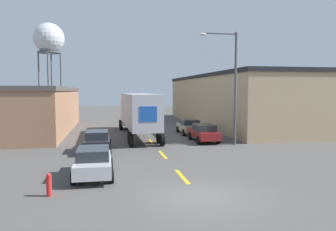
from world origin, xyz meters
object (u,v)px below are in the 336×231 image
parked_car_right_far (189,126)px  parked_car_right_mid (204,133)px  street_lamp (231,80)px  parked_car_left_near (93,162)px  water_tower (49,39)px  fire_hydrant (49,185)px  semi_truck (137,111)px  parked_car_left_far (97,141)px

parked_car_right_far → parked_car_right_mid: bearing=-90.0°
parked_car_right_mid → street_lamp: size_ratio=0.48×
parked_car_left_near → water_tower: bearing=101.1°
parked_car_right_mid → fire_hydrant: 16.26m
water_tower → fire_hydrant: (8.47, -54.23, -13.74)m
parked_car_right_mid → semi_truck: bearing=138.5°
parked_car_right_far → fire_hydrant: parked_car_right_far is taller
parked_car_right_far → fire_hydrant: bearing=-120.7°
parked_car_left_near → street_lamp: street_lamp is taller
parked_car_left_near → fire_hydrant: parked_car_left_near is taller
fire_hydrant → water_tower: bearing=98.9°
parked_car_left_far → water_tower: size_ratio=0.24×
fire_hydrant → parked_car_right_far: bearing=59.3°
parked_car_right_mid → parked_car_right_far: (0.00, 4.90, 0.00)m
fire_hydrant → semi_truck: bearing=73.1°
semi_truck → parked_car_right_mid: bearing=-43.0°
semi_truck → water_tower: water_tower is taller
parked_car_left_far → water_tower: (-10.14, 44.54, 13.44)m
parked_car_left_far → parked_car_right_mid: bearing=18.1°
semi_truck → street_lamp: (6.76, -6.53, 2.72)m
parked_car_right_far → parked_car_left_near: same height
parked_car_right_mid → parked_car_left_far: size_ratio=1.00×
parked_car_left_near → parked_car_left_far: same height
semi_truck → parked_car_right_far: 5.42m
semi_truck → water_tower: (-13.67, 37.13, 11.82)m
semi_truck → street_lamp: size_ratio=1.60×
street_lamp → fire_hydrant: bearing=-138.5°
parked_car_right_far → parked_car_left_near: (-8.70, -14.70, 0.00)m
semi_truck → water_tower: size_ratio=0.81×
parked_car_left_far → fire_hydrant: 9.83m
water_tower → parked_car_left_far: bearing=-77.2°
parked_car_left_far → fire_hydrant: size_ratio=4.43×
parked_car_left_near → fire_hydrant: 3.21m
semi_truck → parked_car_right_far: size_ratio=3.34×
semi_truck → parked_car_right_far: semi_truck is taller
parked_car_right_far → semi_truck: bearing=-176.3°
semi_truck → fire_hydrant: bearing=-108.4°
parked_car_right_mid → fire_hydrant: (-10.37, -12.52, -0.29)m
parked_car_right_mid → parked_car_left_near: 13.10m
street_lamp → parked_car_right_far: bearing=103.1°
parked_car_right_mid → parked_car_right_far: 4.90m
parked_car_right_far → street_lamp: street_lamp is taller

